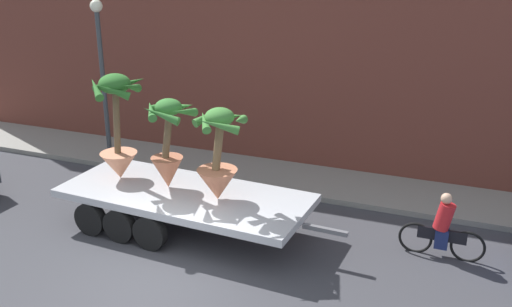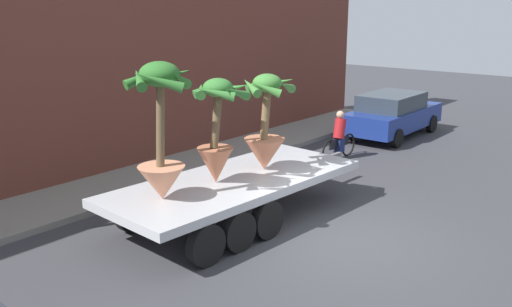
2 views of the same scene
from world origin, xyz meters
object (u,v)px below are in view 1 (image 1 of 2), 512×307
(potted_palm_rear, at_px, (118,130))
(street_lamp, at_px, (101,61))
(potted_palm_front, at_px, (168,146))
(flatbed_trailer, at_px, (176,198))
(cyclist, at_px, (443,229))
(potted_palm_middle, at_px, (218,162))

(potted_palm_rear, distance_m, street_lamp, 3.76)
(potted_palm_front, bearing_deg, flatbed_trailer, -25.87)
(potted_palm_front, height_order, cyclist, potted_palm_front)
(potted_palm_middle, bearing_deg, potted_palm_rear, 174.54)
(flatbed_trailer, distance_m, potted_palm_rear, 2.18)
(potted_palm_front, xyz_separation_m, street_lamp, (-3.76, 2.85, 1.20))
(potted_palm_rear, relative_size, potted_palm_front, 1.20)
(flatbed_trailer, height_order, potted_palm_rear, potted_palm_rear)
(cyclist, height_order, street_lamp, street_lamp)
(flatbed_trailer, relative_size, potted_palm_front, 3.19)
(flatbed_trailer, bearing_deg, cyclist, 8.56)
(potted_palm_rear, bearing_deg, cyclist, 5.48)
(flatbed_trailer, distance_m, potted_palm_middle, 1.64)
(flatbed_trailer, height_order, potted_palm_front, potted_palm_front)
(potted_palm_front, bearing_deg, potted_palm_rear, 176.62)
(potted_palm_rear, xyz_separation_m, street_lamp, (-2.34, 2.76, 1.01))
(potted_palm_middle, distance_m, cyclist, 5.11)
(flatbed_trailer, distance_m, cyclist, 6.11)
(cyclist, bearing_deg, street_lamp, 168.51)
(potted_palm_middle, distance_m, street_lamp, 6.11)
(flatbed_trailer, relative_size, potted_palm_rear, 2.65)
(potted_palm_middle, height_order, cyclist, potted_palm_middle)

